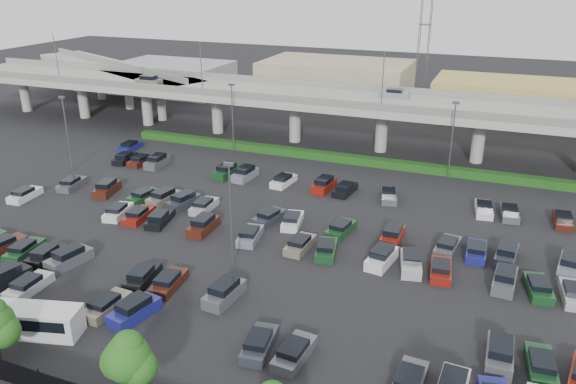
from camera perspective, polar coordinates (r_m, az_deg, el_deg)
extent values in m
plane|color=black|center=(60.17, -2.18, -3.98)|extent=(280.00, 280.00, 0.00)
cube|color=gray|center=(86.48, 6.38, 9.10)|extent=(150.00, 13.00, 1.10)
cube|color=slate|center=(80.38, 5.19, 8.93)|extent=(150.00, 0.50, 1.00)
cube|color=slate|center=(92.18, 7.47, 10.52)|extent=(150.00, 0.50, 1.00)
cylinder|color=gray|center=(121.35, -25.16, 9.01)|extent=(1.80, 1.80, 6.70)
cube|color=slate|center=(120.80, -25.40, 10.46)|extent=(2.60, 9.75, 0.50)
cylinder|color=gray|center=(111.74, -20.09, 8.79)|extent=(1.80, 1.80, 6.70)
cube|color=slate|center=(111.14, -20.31, 10.37)|extent=(2.60, 9.75, 0.50)
cylinder|color=gray|center=(103.15, -14.14, 8.45)|extent=(1.80, 1.80, 6.70)
cube|color=slate|center=(102.49, -14.30, 10.16)|extent=(2.60, 9.75, 0.50)
cylinder|color=gray|center=(95.83, -7.20, 7.94)|extent=(1.80, 1.80, 6.70)
cube|color=slate|center=(95.12, -7.29, 9.78)|extent=(2.60, 9.75, 0.50)
cylinder|color=gray|center=(90.11, 0.72, 7.21)|extent=(1.80, 1.80, 6.70)
cube|color=slate|center=(89.36, 0.73, 9.16)|extent=(2.60, 9.75, 0.50)
cylinder|color=gray|center=(86.30, 9.48, 6.24)|extent=(1.80, 1.80, 6.70)
cube|color=slate|center=(85.51, 9.62, 8.27)|extent=(2.60, 9.75, 0.50)
cylinder|color=gray|center=(84.66, 18.78, 5.05)|extent=(1.80, 1.80, 6.70)
cube|color=slate|center=(83.86, 19.05, 7.10)|extent=(2.60, 9.75, 0.50)
cube|color=#73685A|center=(98.03, -13.96, 10.77)|extent=(4.40, 1.82, 1.05)
cube|color=black|center=(97.89, -14.01, 11.24)|extent=(2.60, 1.60, 0.65)
cube|color=slate|center=(87.82, 10.76, 9.70)|extent=(4.40, 1.82, 0.82)
cube|color=black|center=(87.69, 10.79, 10.10)|extent=(2.30, 1.60, 0.50)
cylinder|color=#4B4C50|center=(105.21, -22.46, 12.44)|extent=(0.14, 0.14, 8.00)
cylinder|color=#4B4C50|center=(88.44, -8.80, 12.28)|extent=(0.14, 0.14, 8.00)
cylinder|color=#4B4C50|center=(78.37, 9.60, 11.00)|extent=(0.14, 0.14, 8.00)
cube|color=gray|center=(119.93, -17.26, 11.87)|extent=(50.93, 30.13, 1.10)
cube|color=slate|center=(119.76, -17.32, 12.36)|extent=(47.34, 22.43, 1.00)
cylinder|color=gray|center=(137.62, -20.76, 10.98)|extent=(1.60, 1.60, 6.70)
cylinder|color=gray|center=(126.81, -18.53, 10.43)|extent=(1.60, 1.60, 6.70)
cylinder|color=gray|center=(116.23, -15.90, 9.75)|extent=(1.60, 1.60, 6.70)
cylinder|color=gray|center=(105.96, -12.77, 8.92)|extent=(1.60, 1.60, 6.70)
cube|color=#143A11|center=(81.78, 4.86, 3.53)|extent=(66.00, 1.60, 1.10)
cylinder|color=black|center=(42.15, -23.87, -17.18)|extent=(0.10, 0.10, 2.00)
sphere|color=#215015|center=(44.63, -26.97, -12.51)|extent=(2.39, 2.39, 2.39)
sphere|color=#215015|center=(38.17, -16.01, -15.96)|extent=(3.07, 3.07, 3.07)
sphere|color=#215015|center=(38.19, -14.94, -16.84)|extent=(2.41, 2.41, 2.41)
sphere|color=#215015|center=(38.63, -16.77, -16.14)|extent=(2.41, 2.41, 2.41)
sphere|color=#215015|center=(37.70, -15.99, -14.82)|extent=(2.08, 2.08, 2.08)
cube|color=silver|center=(48.11, -24.26, -11.97)|extent=(7.30, 4.02, 2.02)
cube|color=black|center=(47.86, -24.35, -11.49)|extent=(6.38, 3.83, 0.92)
cube|color=silver|center=(47.52, -24.47, -10.84)|extent=(7.42, 4.14, 0.24)
cube|color=black|center=(56.24, -26.81, -7.93)|extent=(2.60, 4.66, 1.05)
cube|color=black|center=(55.86, -26.95, -7.20)|extent=(2.06, 2.85, 0.65)
cube|color=#B1B1B5|center=(54.41, -24.81, -8.71)|extent=(1.98, 4.46, 0.82)
cube|color=black|center=(54.00, -25.06, -8.23)|extent=(1.69, 2.36, 0.50)
cube|color=#73685A|center=(49.25, -17.94, -10.98)|extent=(2.05, 4.49, 0.82)
cube|color=black|center=(48.80, -18.17, -10.47)|extent=(1.72, 2.38, 0.50)
cube|color=navy|center=(47.67, -15.32, -11.68)|extent=(2.68, 4.68, 1.05)
cube|color=black|center=(47.23, -15.42, -10.85)|extent=(2.10, 2.87, 0.65)
cube|color=#2D313B|center=(42.88, -2.92, -15.24)|extent=(2.35, 4.59, 0.82)
cube|color=black|center=(42.35, -3.05, -14.71)|extent=(1.87, 2.48, 0.50)
cube|color=#4D4F54|center=(42.03, 0.64, -16.09)|extent=(2.16, 4.53, 0.82)
cube|color=black|center=(41.49, 0.54, -15.57)|extent=(1.78, 2.42, 0.50)
cube|color=#4D4F54|center=(40.50, 12.20, -18.40)|extent=(2.05, 4.49, 0.82)
cube|color=black|center=(39.95, 12.22, -17.89)|extent=(1.72, 2.38, 0.50)
cube|color=black|center=(39.76, 16.41, -18.01)|extent=(1.74, 2.68, 0.65)
cube|color=#451B12|center=(62.97, -26.92, -4.89)|extent=(2.56, 4.65, 0.82)
cube|color=black|center=(62.60, -27.14, -4.45)|extent=(1.98, 2.54, 0.50)
cube|color=#17421F|center=(61.04, -25.17, -5.40)|extent=(2.44, 4.62, 0.82)
cube|color=black|center=(60.66, -25.39, -4.95)|extent=(1.92, 2.51, 0.50)
cube|color=black|center=(59.18, -23.30, -5.94)|extent=(2.19, 4.54, 0.82)
cube|color=black|center=(58.79, -23.52, -5.48)|extent=(1.79, 2.43, 0.50)
cube|color=#4D4F54|center=(57.34, -21.33, -6.40)|extent=(2.67, 4.68, 1.05)
cube|color=black|center=(56.98, -21.44, -5.68)|extent=(2.09, 2.87, 0.65)
cube|color=black|center=(52.54, -14.55, -8.36)|extent=(2.43, 4.61, 0.82)
cube|color=black|center=(52.09, -14.74, -7.86)|extent=(1.91, 2.50, 0.50)
cube|color=#451B12|center=(51.11, -12.00, -9.02)|extent=(2.23, 4.55, 0.82)
cube|color=black|center=(50.66, -12.18, -8.52)|extent=(1.81, 2.44, 0.50)
cube|color=#4D4F54|center=(48.54, -6.47, -10.28)|extent=(2.19, 4.54, 1.05)
cube|color=black|center=(48.11, -6.51, -9.46)|extent=(1.82, 2.73, 0.65)
cube|color=#4D4F54|center=(44.28, 20.67, -15.31)|extent=(1.86, 4.41, 1.05)
cube|color=black|center=(43.81, 20.82, -14.45)|extent=(1.62, 2.61, 0.65)
cube|color=#17421F|center=(44.56, 24.30, -15.86)|extent=(2.25, 4.56, 0.82)
cube|color=black|center=(44.03, 24.43, -15.36)|extent=(1.82, 2.45, 0.50)
cube|color=white|center=(75.38, -25.14, -0.31)|extent=(2.19, 4.54, 0.82)
cube|color=black|center=(75.04, -25.33, 0.08)|extent=(1.79, 2.43, 0.50)
cube|color=white|center=(66.44, -16.84, -1.98)|extent=(2.59, 4.66, 0.82)
cube|color=black|center=(66.06, -17.01, -1.54)|extent=(1.99, 2.55, 0.50)
cube|color=maroon|center=(64.85, -14.92, -2.36)|extent=(2.28, 4.57, 0.82)
cube|color=black|center=(64.46, -15.08, -1.92)|extent=(1.84, 2.46, 0.50)
cube|color=black|center=(63.35, -12.90, -2.76)|extent=(2.65, 4.67, 0.82)
cube|color=black|center=(62.95, -13.05, -2.31)|extent=(2.02, 2.57, 0.50)
cube|color=#451B12|center=(60.55, -8.57, -3.51)|extent=(1.93, 4.44, 1.05)
cube|color=black|center=(60.20, -8.62, -2.80)|extent=(1.67, 2.64, 0.65)
cube|color=slate|center=(58.24, -3.85, -4.50)|extent=(2.45, 4.62, 0.82)
cube|color=black|center=(57.80, -3.95, -4.02)|extent=(1.92, 2.51, 0.50)
cube|color=#73685A|center=(56.32, 1.25, -5.42)|extent=(2.08, 4.50, 0.82)
cube|color=black|center=(55.86, 1.18, -4.94)|extent=(1.74, 2.39, 0.50)
cube|color=#17421F|center=(55.54, 3.92, -5.89)|extent=(2.66, 4.67, 0.82)
cube|color=black|center=(55.08, 3.87, -5.40)|extent=(2.03, 2.57, 0.50)
cube|color=white|center=(54.30, 9.49, -6.72)|extent=(2.47, 4.63, 1.05)
cube|color=black|center=(53.92, 9.54, -5.95)|extent=(1.98, 2.82, 0.65)
cube|color=#B1B1B5|center=(53.92, 12.36, -7.17)|extent=(2.71, 4.68, 1.05)
cube|color=black|center=(53.53, 12.43, -6.40)|extent=(2.11, 2.88, 0.65)
cube|color=maroon|center=(53.72, 15.25, -7.72)|extent=(2.31, 4.58, 0.82)
cube|color=black|center=(53.25, 15.29, -7.23)|extent=(1.85, 2.47, 0.50)
cube|color=#4D4F54|center=(53.59, 21.14, -8.44)|extent=(2.12, 4.52, 1.05)
cube|color=black|center=(53.20, 21.26, -7.67)|extent=(1.78, 2.71, 0.65)
cube|color=#17421F|center=(53.82, 24.06, -8.93)|extent=(2.62, 4.66, 0.82)
cube|color=black|center=(53.35, 24.17, -8.45)|extent=(2.01, 2.56, 0.50)
cube|color=#B1B1B5|center=(54.13, 26.98, -9.28)|extent=(2.20, 4.54, 0.82)
cube|color=black|center=(53.66, 27.11, -8.81)|extent=(1.80, 2.43, 0.50)
cube|color=#4D4F54|center=(76.76, -21.10, 0.72)|extent=(2.50, 4.63, 0.82)
cube|color=black|center=(76.42, -21.26, 1.10)|extent=(1.95, 2.53, 0.50)
cube|color=#451B12|center=(73.24, -17.90, 0.24)|extent=(2.70, 4.68, 1.05)
cube|color=black|center=(72.96, -17.98, 0.84)|extent=(2.11, 2.88, 0.65)
cube|color=#17421F|center=(70.06, -14.38, -0.45)|extent=(2.53, 4.64, 0.82)
cube|color=black|center=(69.68, -14.52, -0.03)|extent=(1.96, 2.54, 0.50)
cube|color=#73685A|center=(68.51, -12.51, -0.69)|extent=(2.40, 4.61, 1.05)
cube|color=black|center=(68.21, -12.57, -0.06)|extent=(1.94, 2.79, 0.65)
cube|color=#2D313B|center=(67.09, -10.55, -1.03)|extent=(2.64, 4.67, 1.05)
cube|color=black|center=(66.78, -10.60, -0.38)|extent=(2.08, 2.86, 0.65)
cube|color=#B1B1B5|center=(65.80, -8.51, -1.47)|extent=(2.03, 4.48, 0.82)
cube|color=black|center=(65.39, -8.62, -1.03)|extent=(1.71, 2.38, 0.50)
cube|color=#2D313B|center=(62.34, -1.89, -2.60)|extent=(2.67, 4.68, 0.82)
cube|color=black|center=(61.91, -1.97, -2.14)|extent=(2.03, 2.57, 0.50)
cube|color=white|center=(61.39, 0.47, -2.99)|extent=(2.58, 4.66, 0.82)
cube|color=black|center=(60.95, 0.40, -2.53)|extent=(1.99, 2.55, 0.50)
cube|color=#17421F|center=(59.82, 5.40, -3.80)|extent=(2.45, 4.62, 0.82)
cube|color=black|center=(59.38, 5.36, -3.33)|extent=(1.92, 2.51, 0.50)
cube|color=maroon|center=(58.68, 10.57, -4.51)|extent=(1.85, 4.41, 1.05)
cube|color=black|center=(58.32, 10.62, -3.79)|extent=(1.62, 2.61, 0.65)
cube|color=#4D4F54|center=(58.14, 15.89, -5.40)|extent=(2.35, 4.59, 0.82)
cube|color=black|center=(57.69, 15.93, -4.93)|extent=(1.87, 2.48, 0.50)
cube|color=navy|center=(58.04, 18.58, -5.79)|extent=(1.91, 4.44, 0.82)
cube|color=black|center=(57.58, 18.64, -5.32)|extent=(1.65, 2.33, 0.50)
cube|color=#2D313B|center=(58.02, 21.30, -6.06)|extent=(2.24, 4.56, 1.05)
cube|color=black|center=(57.66, 21.41, -5.34)|extent=(1.85, 2.74, 0.65)
cube|color=slate|center=(58.47, 26.68, -6.76)|extent=(2.47, 4.63, 1.05)
cube|color=black|center=(58.11, 26.82, -6.05)|extent=(1.98, 2.81, 0.65)
cube|color=black|center=(84.59, -16.22, 3.24)|extent=(2.30, 4.58, 0.82)
cube|color=black|center=(84.26, -16.34, 3.61)|extent=(1.85, 2.47, 0.50)
cube|color=#451B12|center=(82.99, -14.70, 3.04)|extent=(1.92, 4.44, 0.82)
cube|color=black|center=(82.64, -14.82, 3.41)|extent=(1.66, 2.34, 0.50)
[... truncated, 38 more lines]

